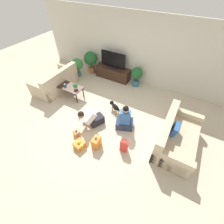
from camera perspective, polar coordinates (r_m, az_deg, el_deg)
The scene contains 19 objects.
ground_plane at distance 5.03m, azimuth -4.73°, elevation -2.09°, with size 16.00×16.00×0.00m, color beige.
wall_back at distance 6.24m, azimuth 8.60°, elevation 22.29°, with size 8.40×0.06×2.60m.
sofa_left at distance 6.46m, azimuth -20.58°, elevation 10.58°, with size 0.94×1.75×0.86m.
sofa_right at distance 4.49m, azimuth 23.11°, elevation -8.95°, with size 0.94×1.75×0.86m.
coffee_table at distance 5.83m, azimuth -15.97°, elevation 8.96°, with size 1.04×0.51×0.45m.
tv_console at distance 6.75m, azimuth 0.38°, elevation 14.65°, with size 1.51×0.46×0.50m.
tv at distance 6.49m, azimuth 0.41°, elevation 18.85°, with size 1.10×0.20×0.68m.
potted_plant_back_left at distance 7.07m, azimuth -8.14°, elevation 19.11°, with size 0.58×0.58×0.97m.
potted_plant_corner_left at distance 6.97m, azimuth -13.07°, elevation 17.07°, with size 0.50×0.50×0.79m.
potted_plant_back_right at distance 6.20m, azimuth 9.41°, elevation 13.78°, with size 0.46×0.46×0.81m.
person_kneeling at distance 4.58m, azimuth -8.14°, elevation -2.43°, with size 0.61×0.80×0.76m.
person_sitting at distance 4.53m, azimuth 4.88°, elevation -2.99°, with size 0.63×0.59×0.91m.
dog at distance 5.07m, azimuth 0.96°, elevation 2.21°, with size 0.51×0.31×0.34m.
gift_box_a at distance 4.59m, azimuth -13.27°, elevation -7.93°, with size 0.22×0.22×0.24m.
gift_box_b at distance 4.22m, azimuth -5.98°, elevation -11.41°, with size 0.20×0.28×0.41m.
gift_box_c at distance 4.34m, azimuth -12.31°, elevation -12.09°, with size 0.31×0.32×0.26m.
gift_bag_a at distance 4.12m, azimuth 4.58°, elevation -12.69°, with size 0.22×0.15×0.43m.
mug at distance 5.83m, azimuth -17.48°, elevation 9.75°, with size 0.12×0.08×0.09m.
tabletop_plant at distance 5.55m, azimuth -13.82°, elevation 9.66°, with size 0.17×0.17×0.22m.
Camera 1 is at (2.01, -2.77, 3.69)m, focal length 24.00 mm.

